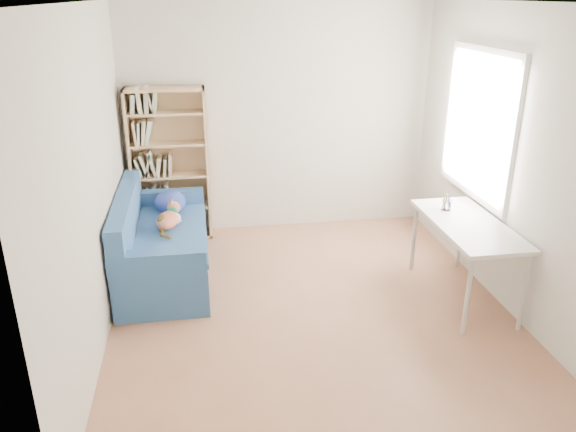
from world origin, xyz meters
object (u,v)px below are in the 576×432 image
at_px(pen_cup, 447,204).
at_px(desk, 468,230).
at_px(sofa, 160,245).
at_px(bookshelf, 170,171).

bearing_deg(pen_cup, desk, -78.58).
height_order(sofa, bookshelf, bookshelf).
bearing_deg(pen_cup, bookshelf, 149.94).
xyz_separation_m(sofa, desk, (2.79, -0.89, 0.36)).
bearing_deg(desk, bookshelf, 145.42).
relative_size(desk, pen_cup, 7.81).
distance_m(bookshelf, pen_cup, 3.02).
xyz_separation_m(desk, pen_cup, (-0.07, 0.34, 0.13)).
bearing_deg(desk, pen_cup, 101.42).
distance_m(desk, pen_cup, 0.37).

